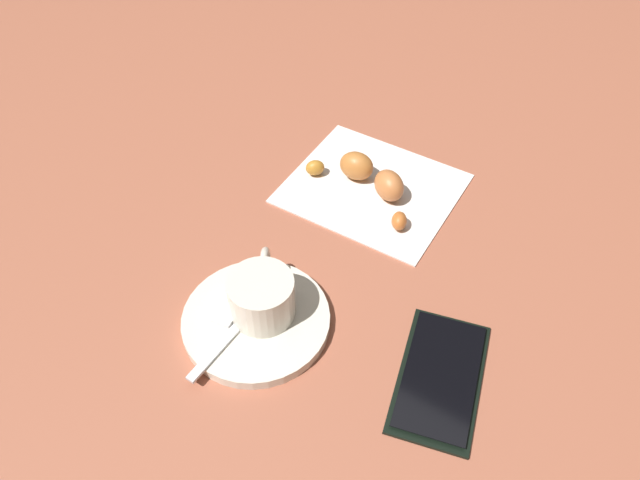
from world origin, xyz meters
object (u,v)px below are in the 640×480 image
object	(u,v)px
croissant	(370,178)
cell_phone	(440,376)
sugar_packet	(234,303)
espresso_cup	(262,295)
napkin	(372,188)
saucer	(256,320)
teaspoon	(245,318)

from	to	relation	value
croissant	cell_phone	distance (m)	0.26
sugar_packet	croissant	distance (m)	0.23
espresso_cup	napkin	distance (m)	0.22
cell_phone	saucer	bearing A→B (deg)	102.77
espresso_cup	teaspoon	bearing A→B (deg)	156.80
saucer	teaspoon	world-z (taller)	teaspoon
teaspoon	napkin	bearing A→B (deg)	-2.14
espresso_cup	croissant	bearing A→B (deg)	0.17
napkin	cell_phone	size ratio (longest dim) A/B	1.28
espresso_cup	croissant	xyz separation A→B (m)	(0.22, 0.00, -0.01)
teaspoon	cell_phone	size ratio (longest dim) A/B	0.80
teaspoon	sugar_packet	world-z (taller)	teaspoon
sugar_packet	cell_phone	bearing A→B (deg)	92.19
saucer	cell_phone	bearing A→B (deg)	-77.23
saucer	teaspoon	distance (m)	0.01
teaspoon	sugar_packet	xyz separation A→B (m)	(0.01, 0.02, 0.00)
napkin	cell_phone	distance (m)	0.26
saucer	cell_phone	xyz separation A→B (m)	(0.04, -0.18, -0.00)
saucer	croissant	distance (m)	0.23
saucer	sugar_packet	distance (m)	0.03
teaspoon	napkin	world-z (taller)	teaspoon
croissant	cell_phone	bearing A→B (deg)	-136.31
espresso_cup	sugar_packet	distance (m)	0.04
saucer	napkin	distance (m)	0.23
cell_phone	teaspoon	bearing A→B (deg)	104.59
espresso_cup	teaspoon	world-z (taller)	espresso_cup
saucer	napkin	size ratio (longest dim) A/B	0.75
saucer	espresso_cup	size ratio (longest dim) A/B	1.74
napkin	croissant	distance (m)	0.02
teaspoon	sugar_packet	distance (m)	0.02
cell_phone	espresso_cup	bearing A→B (deg)	99.45
cell_phone	croissant	bearing A→B (deg)	43.69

